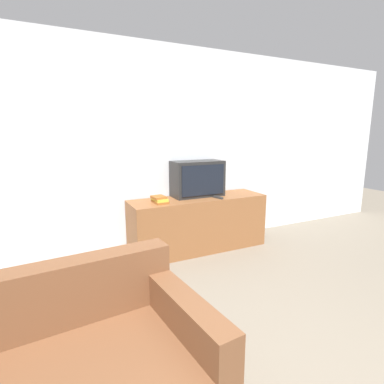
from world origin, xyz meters
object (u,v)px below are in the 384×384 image
object	(u,v)px
tv_stand	(198,223)
remote_on_stand	(218,197)
book_stack	(160,200)
television	(198,179)

from	to	relation	value
tv_stand	remote_on_stand	distance (m)	0.44
book_stack	remote_on_stand	distance (m)	0.76
television	tv_stand	bearing A→B (deg)	-109.21
television	remote_on_stand	distance (m)	0.37
book_stack	remote_on_stand	size ratio (longest dim) A/B	1.44
book_stack	remote_on_stand	bearing A→B (deg)	-7.59
tv_stand	television	world-z (taller)	television
tv_stand	remote_on_stand	xyz separation A→B (m)	(0.20, -0.15, 0.36)
tv_stand	remote_on_stand	bearing A→B (deg)	-37.24
tv_stand	television	size ratio (longest dim) A/B	2.67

